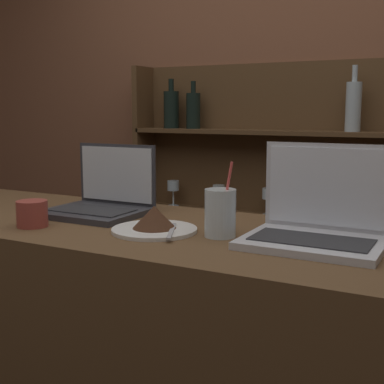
{
  "coord_description": "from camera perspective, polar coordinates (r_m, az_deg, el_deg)",
  "views": [
    {
      "loc": [
        0.78,
        -0.93,
        1.42
      ],
      "look_at": [
        0.1,
        0.34,
        1.2
      ],
      "focal_mm": 50.0,
      "sensor_mm": 36.0,
      "label": 1
    }
  ],
  "objects": [
    {
      "name": "coffee_cup",
      "position": [
        1.55,
        -16.68,
        -2.23
      ],
      "size": [
        0.09,
        0.09,
        0.07
      ],
      "color": "#993D33",
      "rests_on": "bar_counter"
    },
    {
      "name": "laptop_far",
      "position": [
        1.34,
        13.27,
        -3.18
      ],
      "size": [
        0.33,
        0.25,
        0.24
      ],
      "color": "silver",
      "rests_on": "bar_counter"
    },
    {
      "name": "cake_plate",
      "position": [
        1.43,
        -4.03,
        -3.22
      ],
      "size": [
        0.23,
        0.23,
        0.07
      ],
      "color": "silver",
      "rests_on": "bar_counter"
    },
    {
      "name": "water_glass",
      "position": [
        1.36,
        3.04,
        -2.24
      ],
      "size": [
        0.08,
        0.08,
        0.19
      ],
      "color": "silver",
      "rests_on": "bar_counter"
    },
    {
      "name": "back_wall",
      "position": [
        2.65,
        10.97,
        7.08
      ],
      "size": [
        7.0,
        0.06,
        2.7
      ],
      "color": "brown",
      "rests_on": "ground_plane"
    },
    {
      "name": "laptop_near",
      "position": [
        1.69,
        -9.65,
        -0.83
      ],
      "size": [
        0.29,
        0.25,
        0.21
      ],
      "color": "#333338",
      "rests_on": "bar_counter"
    },
    {
      "name": "back_shelf",
      "position": [
        2.67,
        8.22,
        -3.3
      ],
      "size": [
        1.45,
        0.18,
        1.64
      ],
      "color": "brown",
      "rests_on": "ground_plane"
    }
  ]
}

